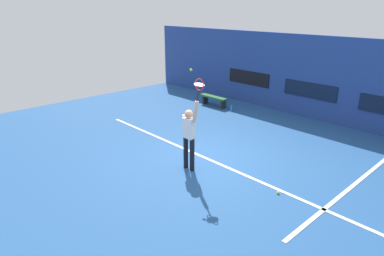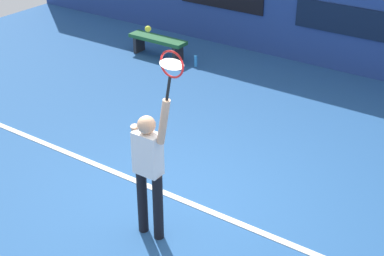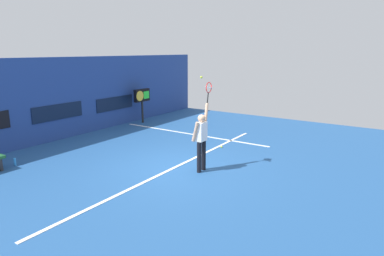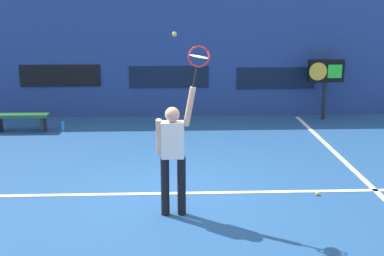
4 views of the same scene
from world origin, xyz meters
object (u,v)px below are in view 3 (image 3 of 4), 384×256
at_px(scoreboard_clock, 142,97).
at_px(spare_ball, 222,147).
at_px(tennis_player, 201,138).
at_px(tennis_racket, 209,89).
at_px(water_bottle, 15,162).
at_px(tennis_ball, 201,77).

distance_m(scoreboard_clock, spare_ball, 5.73).
height_order(tennis_player, tennis_racket, tennis_racket).
xyz_separation_m(tennis_racket, scoreboard_clock, (3.76, 5.97, -1.11)).
xyz_separation_m(tennis_player, spare_ball, (2.43, 0.65, -0.98)).
relative_size(tennis_racket, water_bottle, 2.60).
xyz_separation_m(tennis_ball, spare_ball, (2.39, 0.61, -2.70)).
xyz_separation_m(tennis_racket, water_bottle, (-3.14, 5.03, -2.26)).
height_order(tennis_player, water_bottle, tennis_player).
bearing_deg(water_bottle, spare_ball, -40.07).
bearing_deg(water_bottle, tennis_racket, -57.96).
distance_m(tennis_player, tennis_racket, 1.42).
bearing_deg(tennis_player, scoreboard_clock, 55.30).
bearing_deg(spare_ball, tennis_racket, -162.42).
bearing_deg(tennis_player, water_bottle, 118.90).
height_order(tennis_player, tennis_ball, tennis_ball).
bearing_deg(tennis_racket, tennis_player, 179.35).
xyz_separation_m(tennis_player, water_bottle, (-2.77, 5.02, -0.89)).
bearing_deg(tennis_racket, water_bottle, 122.04).
bearing_deg(tennis_ball, tennis_player, -134.66).
height_order(tennis_racket, tennis_ball, tennis_ball).
bearing_deg(tennis_player, spare_ball, 14.92).
xyz_separation_m(tennis_racket, tennis_ball, (-0.34, 0.04, 0.35)).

